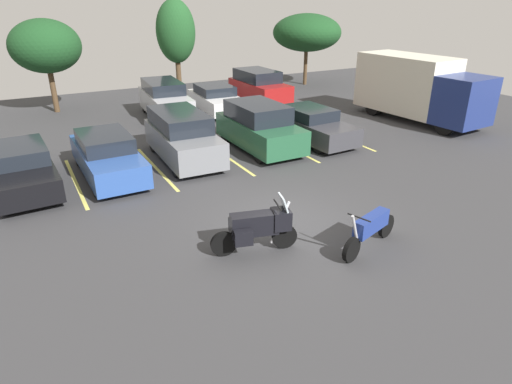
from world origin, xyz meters
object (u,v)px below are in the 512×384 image
motorcycle_touring (258,227)px  car_far_white (216,99)px  car_far_red (259,88)px  car_charcoal (310,125)px  car_black (22,168)px  box_truck (418,88)px  car_grey (182,136)px  car_blue (107,156)px  motorcycle_second (370,229)px  car_green (259,127)px  car_far_silver (165,100)px

motorcycle_touring → car_far_white: motorcycle_touring is taller
car_far_red → motorcycle_touring: bearing=-119.1°
motorcycle_touring → car_charcoal: 9.57m
car_black → car_far_white: car_black is taller
box_truck → car_far_white: bearing=141.4°
car_grey → car_far_white: size_ratio=1.05×
car_far_white → car_far_red: (2.83, 0.25, 0.30)m
car_far_red → box_truck: size_ratio=0.63×
car_blue → car_far_red: (10.04, 7.12, 0.26)m
motorcycle_touring → car_grey: 7.40m
motorcycle_second → car_far_red: (5.35, 15.37, 0.43)m
car_far_red → car_green: bearing=-118.9°
motorcycle_touring → motorcycle_second: (2.51, -1.23, -0.12)m
car_black → car_blue: car_blue is taller
car_black → car_far_silver: bearing=44.1°
car_green → car_far_white: 6.84m
car_black → car_far_silver: size_ratio=0.96×
motorcycle_second → car_far_silver: (-0.32, 15.22, 0.36)m
motorcycle_second → box_truck: 13.76m
car_green → box_truck: bearing=1.4°
car_charcoal → car_black: bearing=179.4°
car_far_white → car_far_red: size_ratio=1.03×
motorcycle_second → box_truck: (10.71, 8.58, 1.09)m
car_green → box_truck: (9.23, 0.22, 0.74)m
car_charcoal → motorcycle_touring: bearing=-132.6°
car_blue → car_far_red: bearing=35.3°
car_black → box_truck: box_truck is taller
car_green → car_far_silver: (-1.79, 6.86, 0.01)m
car_black → car_grey: (5.60, 0.21, 0.21)m
car_far_silver → box_truck: size_ratio=0.72×
car_green → car_charcoal: size_ratio=0.95×
car_charcoal → box_truck: box_truck is taller
motorcycle_second → car_charcoal: 9.18m
car_black → car_green: bearing=-0.2°
car_blue → box_truck: bearing=1.2°
car_far_red → car_far_white: bearing=-174.9°
car_black → car_grey: size_ratio=1.02×
car_far_silver → motorcycle_second: bearing=-88.8°
motorcycle_second → motorcycle_touring: bearing=153.9°
car_charcoal → car_far_red: car_far_red is taller
motorcycle_touring → car_far_white: 14.77m
car_far_silver → car_far_white: size_ratio=1.12×
motorcycle_second → car_grey: size_ratio=0.47×
car_far_white → car_far_red: bearing=5.1°
car_black → car_charcoal: 11.35m
car_green → car_far_red: (3.88, 7.01, 0.07)m
car_grey → car_far_white: (4.29, 6.53, -0.22)m
motorcycle_touring → car_green: 8.17m
car_far_silver → car_far_white: (2.83, -0.11, -0.23)m
motorcycle_touring → motorcycle_second: motorcycle_touring is taller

